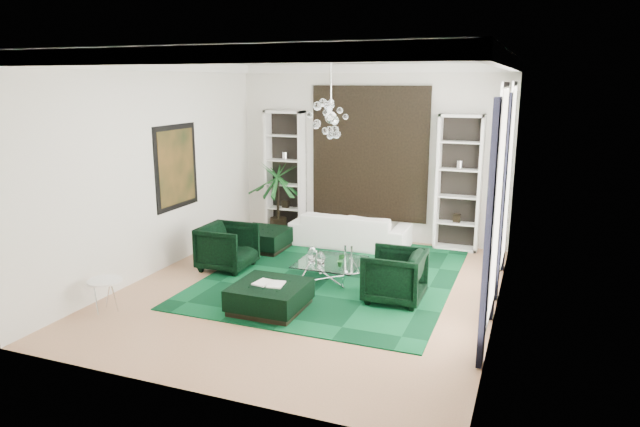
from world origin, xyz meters
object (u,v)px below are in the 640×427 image
at_px(ottoman_front, 270,297).
at_px(palm, 278,188).
at_px(coffee_table, 330,272).
at_px(side_table, 106,296).
at_px(armchair_left, 228,247).
at_px(ottoman_side, 263,240).
at_px(sofa, 350,230).
at_px(armchair_right, 394,276).

relative_size(ottoman_front, palm, 0.50).
xyz_separation_m(coffee_table, side_table, (-2.74, -2.47, 0.06)).
height_order(coffee_table, palm, palm).
height_order(coffee_table, side_table, side_table).
bearing_deg(side_table, armchair_left, 73.86).
xyz_separation_m(ottoman_side, palm, (-0.29, 1.34, 0.85)).
bearing_deg(side_table, palm, 84.68).
distance_m(ottoman_front, side_table, 2.49).
xyz_separation_m(sofa, armchair_left, (-1.67, -2.27, 0.06)).
xyz_separation_m(armchair_right, coffee_table, (-1.26, 0.47, -0.23)).
bearing_deg(sofa, side_table, 63.26).
relative_size(ottoman_front, side_table, 2.07).
distance_m(sofa, armchair_right, 3.16).
xyz_separation_m(ottoman_front, palm, (-1.83, 4.21, 0.86)).
distance_m(ottoman_front, palm, 4.67).
bearing_deg(armchair_left, armchair_right, -97.65).
bearing_deg(armchair_right, armchair_left, -97.65).
height_order(ottoman_side, palm, palm).
height_order(coffee_table, ottoman_side, ottoman_side).
distance_m(coffee_table, side_table, 3.68).
bearing_deg(side_table, coffee_table, 42.04).
bearing_deg(coffee_table, armchair_left, -179.29).
xyz_separation_m(sofa, armchair_right, (1.62, -2.71, 0.06)).
bearing_deg(ottoman_side, side_table, -101.40).
xyz_separation_m(armchair_right, ottoman_side, (-3.23, 1.80, -0.20)).
distance_m(armchair_right, coffee_table, 1.36).
bearing_deg(armchair_left, ottoman_front, -133.21).
bearing_deg(sofa, armchair_left, 53.68).
distance_m(coffee_table, ottoman_front, 1.59).
bearing_deg(armchair_left, palm, 4.83).
xyz_separation_m(ottoman_side, ottoman_front, (1.54, -2.86, -0.01)).
relative_size(armchair_right, coffee_table, 0.85).
bearing_deg(palm, side_table, -95.32).
relative_size(coffee_table, palm, 0.51).
xyz_separation_m(coffee_table, ottoman_front, (-0.43, -1.53, 0.03)).
distance_m(armchair_right, palm, 4.76).
bearing_deg(armchair_left, sofa, -36.32).
height_order(ottoman_front, palm, palm).
distance_m(sofa, ottoman_front, 3.78).
xyz_separation_m(armchair_left, ottoman_side, (0.06, 1.36, -0.21)).
height_order(armchair_left, ottoman_front, armchair_left).
height_order(armchair_left, coffee_table, armchair_left).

